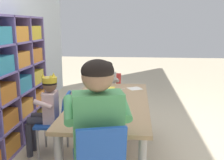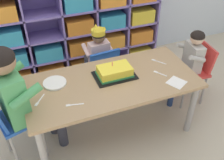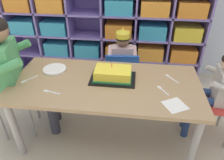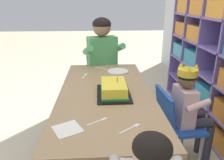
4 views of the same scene
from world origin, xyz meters
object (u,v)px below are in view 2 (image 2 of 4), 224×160
at_px(classroom_chair_guest_side, 195,68).
at_px(fork_near_child_seat, 158,61).
at_px(activity_table, 112,87).
at_px(paper_plate_stack, 55,83).
at_px(fork_at_table_front_edge, 74,105).
at_px(birthday_cake_on_tray, 115,72).
at_px(fork_beside_plate_stack, 39,101).
at_px(classroom_chair_adult_side, 12,120).
at_px(child_with_crown, 97,52).
at_px(fork_by_napkin, 159,73).
at_px(adult_helper_seated, 20,93).
at_px(classroom_chair_blue, 102,68).
at_px(guest_at_table_side, 188,59).

xyz_separation_m(classroom_chair_guest_side, fork_near_child_seat, (-0.46, -0.00, 0.19)).
distance_m(activity_table, paper_plate_stack, 0.48).
bearing_deg(fork_at_table_front_edge, birthday_cake_on_tray, 40.64).
height_order(classroom_chair_guest_side, fork_beside_plate_stack, classroom_chair_guest_side).
distance_m(classroom_chair_adult_side, fork_beside_plate_stack, 0.27).
height_order(activity_table, classroom_chair_adult_side, classroom_chair_adult_side).
relative_size(classroom_chair_adult_side, fork_beside_plate_stack, 5.80).
relative_size(activity_table, classroom_chair_adult_side, 2.05).
height_order(birthday_cake_on_tray, paper_plate_stack, birthday_cake_on_tray).
bearing_deg(birthday_cake_on_tray, child_with_crown, 86.89).
xyz_separation_m(child_with_crown, fork_by_napkin, (0.35, -0.67, 0.08)).
bearing_deg(fork_beside_plate_stack, fork_by_napkin, -54.27).
height_order(adult_helper_seated, fork_beside_plate_stack, adult_helper_seated).
relative_size(classroom_chair_blue, fork_by_napkin, 5.31).
height_order(adult_helper_seated, fork_near_child_seat, adult_helper_seated).
distance_m(child_with_crown, guest_at_table_side, 0.93).
bearing_deg(fork_near_child_seat, fork_by_napkin, -61.08).
height_order(fork_near_child_seat, fork_at_table_front_edge, same).
bearing_deg(child_with_crown, activity_table, 78.12).
distance_m(classroom_chair_blue, fork_by_napkin, 0.70).
height_order(guest_at_table_side, fork_at_table_front_edge, guest_at_table_side).
xyz_separation_m(birthday_cake_on_tray, fork_at_table_front_edge, (-0.42, -0.23, -0.04)).
xyz_separation_m(activity_table, classroom_chair_adult_side, (-0.84, -0.02, -0.07)).
relative_size(child_with_crown, guest_at_table_side, 0.99).
bearing_deg(activity_table, birthday_cake_on_tray, 48.98).
height_order(birthday_cake_on_tray, fork_by_napkin, birthday_cake_on_tray).
bearing_deg(fork_near_child_seat, birthday_cake_on_tray, -117.92).
bearing_deg(adult_helper_seated, paper_plate_stack, -81.22).
bearing_deg(classroom_chair_blue, classroom_chair_adult_side, 25.82).
bearing_deg(fork_at_table_front_edge, fork_beside_plate_stack, 161.10).
xyz_separation_m(classroom_chair_blue, child_with_crown, (-0.01, 0.10, 0.14)).
xyz_separation_m(paper_plate_stack, fork_at_table_front_edge, (0.08, -0.31, -0.01)).
relative_size(classroom_chair_blue, classroom_chair_guest_side, 0.94).
xyz_separation_m(classroom_chair_blue, birthday_cake_on_tray, (-0.04, -0.46, 0.26)).
bearing_deg(classroom_chair_guest_side, fork_beside_plate_stack, -79.48).
bearing_deg(fork_at_table_front_edge, classroom_chair_adult_side, 173.43).
relative_size(fork_at_table_front_edge, fork_by_napkin, 1.19).
height_order(paper_plate_stack, fork_at_table_front_edge, paper_plate_stack).
bearing_deg(guest_at_table_side, birthday_cake_on_tray, -80.17).
xyz_separation_m(classroom_chair_blue, adult_helper_seated, (-0.82, -0.51, 0.30)).
height_order(classroom_chair_blue, classroom_chair_adult_side, classroom_chair_adult_side).
xyz_separation_m(classroom_chair_blue, classroom_chair_guest_side, (0.88, -0.39, 0.03)).
xyz_separation_m(birthday_cake_on_tray, fork_beside_plate_stack, (-0.66, -0.09, -0.04)).
xyz_separation_m(activity_table, guest_at_table_side, (0.87, 0.13, 0.01)).
bearing_deg(fork_at_table_front_edge, fork_by_napkin, 20.49).
xyz_separation_m(adult_helper_seated, classroom_chair_guest_side, (1.70, 0.12, -0.27)).
distance_m(classroom_chair_guest_side, birthday_cake_on_tray, 0.95).
xyz_separation_m(activity_table, fork_near_child_seat, (0.51, 0.12, 0.07)).
distance_m(classroom_chair_adult_side, fork_by_napkin, 1.27).
height_order(fork_beside_plate_stack, fork_by_napkin, same).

